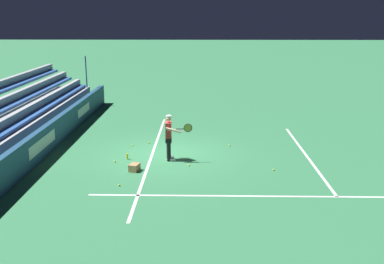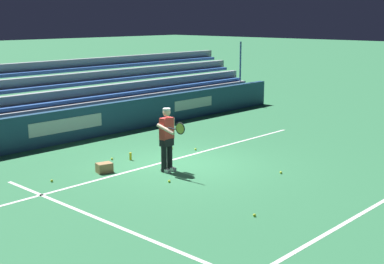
{
  "view_description": "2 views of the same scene",
  "coord_description": "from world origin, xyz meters",
  "px_view_note": "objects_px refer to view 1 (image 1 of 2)",
  "views": [
    {
      "loc": [
        16.72,
        1.4,
        5.32
      ],
      "look_at": [
        0.45,
        1.07,
        1.03
      ],
      "focal_mm": 42.0,
      "sensor_mm": 36.0,
      "label": 1
    },
    {
      "loc": [
        10.35,
        10.17,
        4.06
      ],
      "look_at": [
        -0.19,
        0.29,
        0.95
      ],
      "focal_mm": 50.0,
      "sensor_mm": 36.0,
      "label": 2
    }
  ],
  "objects_px": {
    "tennis_ball_stray_back": "(119,185)",
    "tennis_ball_on_baseline": "(149,143)",
    "tennis_ball_toward_net": "(273,170)",
    "tennis_ball_near_player": "(132,145)",
    "ball_box_cardboard": "(134,167)",
    "tennis_ball_by_box": "(189,165)",
    "tennis_player": "(169,137)",
    "tennis_ball_midcourt": "(229,145)",
    "water_bottle": "(127,156)",
    "tennis_ball_far_right": "(115,161)"
  },
  "relations": [
    {
      "from": "tennis_ball_stray_back",
      "to": "tennis_ball_by_box",
      "type": "relative_size",
      "value": 1.0
    },
    {
      "from": "tennis_ball_toward_net",
      "to": "water_bottle",
      "type": "relative_size",
      "value": 0.3
    },
    {
      "from": "tennis_player",
      "to": "tennis_ball_near_player",
      "type": "relative_size",
      "value": 25.98
    },
    {
      "from": "ball_box_cardboard",
      "to": "tennis_ball_stray_back",
      "type": "xyz_separation_m",
      "value": [
        1.43,
        -0.29,
        -0.1
      ]
    },
    {
      "from": "tennis_ball_stray_back",
      "to": "water_bottle",
      "type": "height_order",
      "value": "water_bottle"
    },
    {
      "from": "tennis_ball_toward_net",
      "to": "tennis_ball_far_right",
      "type": "relative_size",
      "value": 1.0
    },
    {
      "from": "ball_box_cardboard",
      "to": "tennis_ball_toward_net",
      "type": "height_order",
      "value": "ball_box_cardboard"
    },
    {
      "from": "tennis_ball_stray_back",
      "to": "tennis_ball_by_box",
      "type": "bearing_deg",
      "value": 132.48
    },
    {
      "from": "tennis_ball_toward_net",
      "to": "tennis_ball_near_player",
      "type": "relative_size",
      "value": 1.0
    },
    {
      "from": "tennis_ball_midcourt",
      "to": "tennis_ball_toward_net",
      "type": "distance_m",
      "value": 3.29
    },
    {
      "from": "tennis_ball_on_baseline",
      "to": "tennis_ball_by_box",
      "type": "bearing_deg",
      "value": 31.57
    },
    {
      "from": "tennis_player",
      "to": "ball_box_cardboard",
      "type": "height_order",
      "value": "tennis_player"
    },
    {
      "from": "tennis_ball_stray_back",
      "to": "tennis_ball_on_baseline",
      "type": "relative_size",
      "value": 1.0
    },
    {
      "from": "tennis_ball_near_player",
      "to": "water_bottle",
      "type": "distance_m",
      "value": 1.76
    },
    {
      "from": "tennis_ball_stray_back",
      "to": "tennis_ball_near_player",
      "type": "height_order",
      "value": "same"
    },
    {
      "from": "ball_box_cardboard",
      "to": "water_bottle",
      "type": "height_order",
      "value": "ball_box_cardboard"
    },
    {
      "from": "tennis_ball_by_box",
      "to": "tennis_ball_near_player",
      "type": "height_order",
      "value": "same"
    },
    {
      "from": "tennis_ball_stray_back",
      "to": "tennis_ball_far_right",
      "type": "bearing_deg",
      "value": -166.4
    },
    {
      "from": "tennis_ball_far_right",
      "to": "ball_box_cardboard",
      "type": "bearing_deg",
      "value": 42.46
    },
    {
      "from": "tennis_ball_near_player",
      "to": "tennis_ball_far_right",
      "type": "relative_size",
      "value": 1.0
    },
    {
      "from": "tennis_ball_near_player",
      "to": "tennis_ball_toward_net",
      "type": "bearing_deg",
      "value": 61.53
    },
    {
      "from": "ball_box_cardboard",
      "to": "tennis_ball_on_baseline",
      "type": "xyz_separation_m",
      "value": [
        -3.45,
        0.12,
        -0.1
      ]
    },
    {
      "from": "tennis_ball_stray_back",
      "to": "tennis_ball_on_baseline",
      "type": "height_order",
      "value": "same"
    },
    {
      "from": "tennis_ball_stray_back",
      "to": "tennis_ball_on_baseline",
      "type": "distance_m",
      "value": 4.91
    },
    {
      "from": "tennis_player",
      "to": "tennis_ball_near_player",
      "type": "xyz_separation_m",
      "value": [
        -1.82,
        -1.67,
        -0.86
      ]
    },
    {
      "from": "tennis_ball_midcourt",
      "to": "tennis_player",
      "type": "bearing_deg",
      "value": -51.36
    },
    {
      "from": "tennis_ball_by_box",
      "to": "tennis_ball_on_baseline",
      "type": "distance_m",
      "value": 3.39
    },
    {
      "from": "ball_box_cardboard",
      "to": "tennis_ball_toward_net",
      "type": "distance_m",
      "value": 4.87
    },
    {
      "from": "tennis_ball_toward_net",
      "to": "tennis_ball_near_player",
      "type": "xyz_separation_m",
      "value": [
        -2.92,
        -5.39,
        0.0
      ]
    },
    {
      "from": "tennis_ball_by_box",
      "to": "tennis_ball_far_right",
      "type": "height_order",
      "value": "same"
    },
    {
      "from": "tennis_ball_toward_net",
      "to": "water_bottle",
      "type": "xyz_separation_m",
      "value": [
        -1.17,
        -5.32,
        0.08
      ]
    },
    {
      "from": "tennis_player",
      "to": "tennis_ball_far_right",
      "type": "xyz_separation_m",
      "value": [
        0.3,
        -2.0,
        -0.86
      ]
    },
    {
      "from": "tennis_player",
      "to": "tennis_ball_midcourt",
      "type": "bearing_deg",
      "value": 128.64
    },
    {
      "from": "ball_box_cardboard",
      "to": "tennis_ball_near_player",
      "type": "xyz_separation_m",
      "value": [
        -3.06,
        -0.53,
        -0.1
      ]
    },
    {
      "from": "water_bottle",
      "to": "tennis_ball_toward_net",
      "type": "bearing_deg",
      "value": 77.6
    },
    {
      "from": "tennis_ball_midcourt",
      "to": "tennis_ball_far_right",
      "type": "relative_size",
      "value": 1.0
    },
    {
      "from": "tennis_ball_on_baseline",
      "to": "tennis_ball_near_player",
      "type": "relative_size",
      "value": 1.0
    },
    {
      "from": "ball_box_cardboard",
      "to": "tennis_ball_by_box",
      "type": "height_order",
      "value": "ball_box_cardboard"
    },
    {
      "from": "tennis_ball_toward_net",
      "to": "tennis_ball_far_right",
      "type": "height_order",
      "value": "same"
    },
    {
      "from": "tennis_ball_toward_net",
      "to": "water_bottle",
      "type": "distance_m",
      "value": 5.45
    },
    {
      "from": "tennis_ball_near_player",
      "to": "tennis_ball_far_right",
      "type": "xyz_separation_m",
      "value": [
        2.12,
        -0.33,
        0.0
      ]
    },
    {
      "from": "tennis_ball_stray_back",
      "to": "ball_box_cardboard",
      "type": "bearing_deg",
      "value": 168.73
    },
    {
      "from": "tennis_ball_stray_back",
      "to": "tennis_ball_far_right",
      "type": "height_order",
      "value": "same"
    },
    {
      "from": "tennis_ball_stray_back",
      "to": "tennis_ball_near_player",
      "type": "distance_m",
      "value": 4.5
    },
    {
      "from": "tennis_ball_stray_back",
      "to": "water_bottle",
      "type": "distance_m",
      "value": 2.74
    },
    {
      "from": "ball_box_cardboard",
      "to": "tennis_ball_stray_back",
      "type": "bearing_deg",
      "value": -11.27
    },
    {
      "from": "tennis_ball_midcourt",
      "to": "tennis_ball_toward_net",
      "type": "height_order",
      "value": "same"
    },
    {
      "from": "tennis_ball_stray_back",
      "to": "tennis_ball_on_baseline",
      "type": "bearing_deg",
      "value": 175.27
    },
    {
      "from": "ball_box_cardboard",
      "to": "water_bottle",
      "type": "bearing_deg",
      "value": -160.6
    },
    {
      "from": "tennis_ball_by_box",
      "to": "water_bottle",
      "type": "xyz_separation_m",
      "value": [
        -0.74,
        -2.35,
        0.08
      ]
    }
  ]
}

